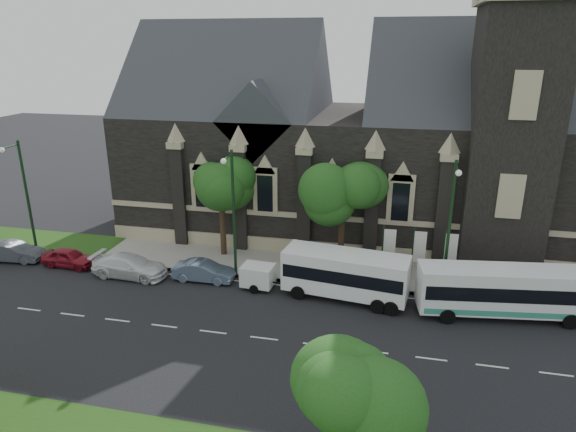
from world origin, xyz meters
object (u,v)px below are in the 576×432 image
(street_lamp_mid, at_px, (232,208))
(car_far_grey, at_px, (13,252))
(box_trailer, at_px, (258,275))
(car_far_red, at_px, (69,258))
(street_lamp_near, at_px, (450,223))
(banner_flag_right, at_px, (448,252))
(tour_coach, at_px, (510,291))
(sedan, at_px, (204,271))
(car_far_white, at_px, (130,266))
(banner_flag_center, at_px, (417,250))
(shuttle_bus, at_px, (346,273))
(street_lamp_far, at_px, (25,193))
(tree_walk_right, at_px, (346,189))
(banner_flag_left, at_px, (387,247))
(tree_park_east, at_px, (370,393))
(tree_walk_left, at_px, (224,183))

(street_lamp_mid, bearing_deg, car_far_grey, -177.02)
(box_trailer, distance_m, car_far_red, 14.47)
(street_lamp_near, relative_size, banner_flag_right, 2.25)
(tour_coach, distance_m, sedan, 19.59)
(banner_flag_right, distance_m, box_trailer, 12.74)
(car_far_red, distance_m, car_far_white, 5.22)
(street_lamp_near, xyz_separation_m, banner_flag_center, (-1.71, 1.91, -2.73))
(street_lamp_near, relative_size, car_far_white, 1.68)
(street_lamp_near, relative_size, shuttle_bus, 1.10)
(car_far_red, bearing_deg, sedan, -88.10)
(shuttle_bus, bearing_deg, street_lamp_far, -175.57)
(tree_walk_right, distance_m, street_lamp_mid, 8.10)
(tree_walk_right, bearing_deg, car_far_white, -160.69)
(street_lamp_near, height_order, banner_flag_left, street_lamp_near)
(street_lamp_far, height_order, car_far_red, street_lamp_far)
(box_trailer, bearing_deg, banner_flag_left, 25.75)
(banner_flag_left, relative_size, tour_coach, 0.37)
(tree_park_east, relative_size, banner_flag_right, 1.57)
(tree_park_east, xyz_separation_m, car_far_white, (-17.40, 14.98, -3.84))
(tree_walk_left, height_order, banner_flag_center, tree_walk_left)
(banner_flag_left, xyz_separation_m, shuttle_bus, (-2.43, -3.27, -0.63))
(shuttle_bus, bearing_deg, banner_flag_right, 34.69)
(shuttle_bus, distance_m, car_far_grey, 25.02)
(car_far_grey, bearing_deg, tree_walk_left, -79.07)
(tree_park_east, bearing_deg, car_far_white, 139.29)
(street_lamp_far, xyz_separation_m, banner_flag_center, (28.29, 1.91, -2.73))
(banner_flag_center, height_order, shuttle_bus, banner_flag_center)
(street_lamp_near, relative_size, banner_flag_left, 2.25)
(tour_coach, height_order, car_far_white, tour_coach)
(tree_walk_left, bearing_deg, sedan, -91.69)
(sedan, bearing_deg, street_lamp_mid, -64.20)
(tree_walk_right, xyz_separation_m, street_lamp_mid, (-7.21, -3.62, -0.71))
(shuttle_bus, xyz_separation_m, sedan, (-9.79, 0.40, -1.06))
(street_lamp_near, distance_m, street_lamp_far, 30.00)
(street_lamp_mid, xyz_separation_m, banner_flag_center, (12.29, 1.91, -2.73))
(street_lamp_far, relative_size, banner_flag_left, 2.25)
(sedan, distance_m, car_far_red, 10.48)
(street_lamp_near, bearing_deg, street_lamp_mid, 180.00)
(tree_park_east, bearing_deg, banner_flag_left, 89.65)
(banner_flag_right, relative_size, sedan, 0.95)
(banner_flag_left, relative_size, banner_flag_right, 1.00)
(tree_walk_right, height_order, banner_flag_right, tree_walk_right)
(car_far_white, bearing_deg, street_lamp_far, 82.58)
(street_lamp_mid, xyz_separation_m, street_lamp_far, (-16.00, 0.00, 0.00))
(street_lamp_near, xyz_separation_m, tour_coach, (3.62, -1.66, -3.41))
(car_far_white, bearing_deg, banner_flag_left, -77.27)
(sedan, bearing_deg, car_far_red, 88.85)
(banner_flag_right, distance_m, car_far_white, 21.83)
(box_trailer, bearing_deg, banner_flag_right, 19.22)
(banner_flag_right, xyz_separation_m, tour_coach, (3.33, -3.57, -0.69))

